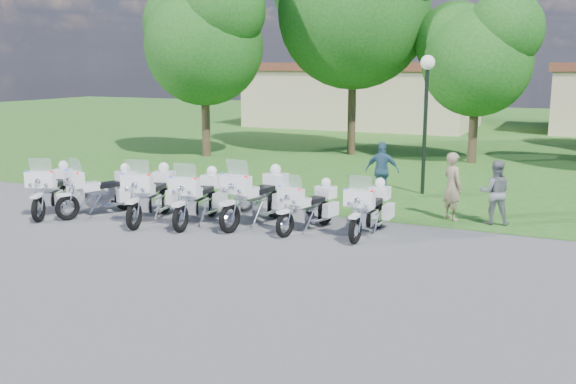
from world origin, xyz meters
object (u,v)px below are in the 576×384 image
at_px(motorcycle_0, 54,189).
at_px(bystander_a, 452,187).
at_px(motorcycle_4, 257,196).
at_px(motorcycle_6, 370,208).
at_px(motorcycle_2, 152,193).
at_px(motorcycle_1, 102,190).
at_px(bystander_b, 495,193).
at_px(bystander_c, 382,171).
at_px(lamp_post, 427,90).
at_px(motorcycle_3, 199,196).
at_px(motorcycle_5, 309,205).

bearing_deg(motorcycle_0, bystander_a, 178.79).
xyz_separation_m(motorcycle_4, motorcycle_6, (2.90, 0.24, -0.09)).
distance_m(motorcycle_0, motorcycle_6, 8.60).
bearing_deg(motorcycle_4, motorcycle_0, 22.14).
relative_size(motorcycle_2, motorcycle_4, 0.97).
distance_m(motorcycle_0, motorcycle_4, 5.71).
bearing_deg(motorcycle_1, bystander_b, -141.08).
distance_m(bystander_b, bystander_c, 3.91).
xyz_separation_m(motorcycle_1, bystander_c, (6.30, 5.10, 0.19)).
relative_size(motorcycle_1, motorcycle_2, 0.91).
relative_size(lamp_post, bystander_a, 2.41).
bearing_deg(motorcycle_1, bystander_a, -138.97).
xyz_separation_m(motorcycle_3, lamp_post, (4.31, 6.11, 2.53)).
height_order(motorcycle_0, motorcycle_6, motorcycle_0).
height_order(motorcycle_6, lamp_post, lamp_post).
distance_m(motorcycle_4, motorcycle_5, 1.44).
height_order(motorcycle_0, bystander_a, bystander_a).
relative_size(motorcycle_2, motorcycle_3, 1.02).
relative_size(motorcycle_0, bystander_b, 1.41).
relative_size(bystander_a, bystander_b, 1.09).
relative_size(motorcycle_1, bystander_c, 1.32).
bearing_deg(motorcycle_4, motorcycle_3, 28.89).
height_order(motorcycle_0, motorcycle_5, motorcycle_0).
height_order(motorcycle_5, bystander_c, bystander_c).
bearing_deg(bystander_c, motorcycle_4, 61.34).
bearing_deg(lamp_post, motorcycle_4, -117.41).
height_order(motorcycle_0, motorcycle_3, motorcycle_3).
bearing_deg(motorcycle_5, bystander_a, -124.82).
height_order(motorcycle_3, bystander_a, bystander_a).
xyz_separation_m(bystander_b, bystander_c, (-3.48, 1.79, 0.05)).
relative_size(lamp_post, bystander_c, 2.47).
height_order(motorcycle_3, motorcycle_4, motorcycle_4).
height_order(motorcycle_4, bystander_c, motorcycle_4).
xyz_separation_m(motorcycle_3, motorcycle_4, (1.40, 0.50, 0.04)).
height_order(motorcycle_4, bystander_a, bystander_a).
relative_size(motorcycle_6, lamp_post, 0.54).
distance_m(lamp_post, bystander_b, 4.67).
height_order(motorcycle_0, lamp_post, lamp_post).
bearing_deg(bystander_a, bystander_c, 5.00).
xyz_separation_m(motorcycle_6, lamp_post, (0.01, 5.37, 2.58)).
height_order(motorcycle_5, lamp_post, lamp_post).
relative_size(motorcycle_6, bystander_c, 1.32).
relative_size(motorcycle_0, motorcycle_3, 0.93).
bearing_deg(bystander_a, motorcycle_5, 81.87).
bearing_deg(motorcycle_2, bystander_a, -167.06).
relative_size(motorcycle_4, bystander_a, 1.47).
height_order(motorcycle_1, motorcycle_3, motorcycle_3).
bearing_deg(motorcycle_4, bystander_c, -105.35).
xyz_separation_m(motorcycle_2, bystander_a, (7.06, 3.30, 0.17)).
bearing_deg(motorcycle_3, motorcycle_4, -166.64).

